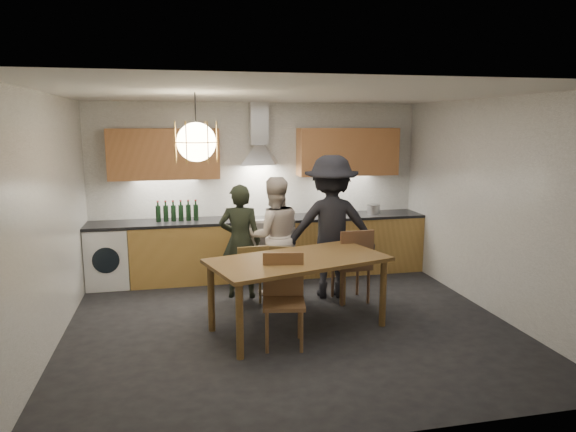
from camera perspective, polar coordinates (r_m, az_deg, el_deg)
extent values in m
plane|color=black|center=(6.06, 0.15, -11.93)|extent=(5.00, 5.00, 0.00)
cube|color=white|center=(7.89, -3.35, 3.03)|extent=(5.00, 0.02, 2.60)
cube|color=white|center=(3.59, 7.93, -5.82)|extent=(5.00, 0.02, 2.60)
cube|color=white|center=(5.72, -25.11, -0.68)|extent=(0.02, 4.50, 2.60)
cube|color=white|center=(6.69, 21.57, 1.03)|extent=(0.02, 4.50, 2.60)
cube|color=silver|center=(5.62, 0.17, 13.43)|extent=(5.00, 4.50, 0.02)
cube|color=tan|center=(7.66, -11.67, -4.01)|extent=(1.45, 0.60, 0.86)
cube|color=tan|center=(8.12, 7.40, -3.08)|extent=(2.05, 0.60, 0.86)
cube|color=white|center=(7.73, -19.30, -4.30)|extent=(0.58, 0.58, 0.85)
cube|color=black|center=(7.57, -14.06, -0.79)|extent=(2.05, 0.62, 0.04)
cube|color=black|center=(8.03, 7.48, 0.05)|extent=(2.05, 0.62, 0.04)
cube|color=silver|center=(7.76, -2.94, -3.85)|extent=(0.90, 0.60, 0.80)
cube|color=black|center=(7.50, -2.58, -4.52)|extent=(0.78, 0.02, 0.42)
cube|color=slate|center=(7.67, -2.97, -0.66)|extent=(0.90, 0.60, 0.08)
cube|color=silver|center=(7.41, -2.65, -0.57)|extent=(0.90, 0.08, 0.04)
cube|color=#C7834C|center=(7.57, -13.59, 6.72)|extent=(1.55, 0.35, 0.72)
cube|color=#C7834C|center=(8.00, 6.66, 7.10)|extent=(1.55, 0.35, 0.72)
cube|color=silver|center=(7.70, -3.28, 10.24)|extent=(0.26, 0.22, 0.62)
cylinder|color=black|center=(5.39, -10.23, 10.75)|extent=(0.01, 0.01, 0.50)
sphere|color=#FFE0A5|center=(5.39, -10.15, 8.09)|extent=(0.40, 0.40, 0.40)
torus|color=gold|center=(5.39, -10.15, 8.09)|extent=(0.43, 0.43, 0.01)
cube|color=brown|center=(5.70, 1.15, -4.91)|extent=(2.13, 1.48, 0.04)
cylinder|color=brown|center=(5.12, -5.39, -11.59)|extent=(0.08, 0.08, 0.78)
cylinder|color=brown|center=(5.81, -8.53, -8.94)|extent=(0.08, 0.08, 0.78)
cylinder|color=brown|center=(5.99, 10.51, -8.43)|extent=(0.08, 0.08, 0.78)
cylinder|color=brown|center=(6.59, 6.13, -6.57)|extent=(0.08, 0.08, 0.78)
cube|color=brown|center=(6.43, -4.18, -6.81)|extent=(0.40, 0.40, 0.04)
cube|color=brown|center=(6.20, -3.88, -5.26)|extent=(0.38, 0.06, 0.42)
cylinder|color=brown|center=(6.67, -3.12, -8.08)|extent=(0.03, 0.03, 0.39)
cylinder|color=brown|center=(6.38, -2.51, -8.92)|extent=(0.03, 0.03, 0.39)
cylinder|color=brown|center=(6.61, -5.74, -8.28)|extent=(0.03, 0.03, 0.39)
cylinder|color=brown|center=(6.32, -5.25, -9.14)|extent=(0.03, 0.03, 0.39)
cube|color=brown|center=(6.52, -0.93, -6.65)|extent=(0.49, 0.49, 0.04)
cube|color=brown|center=(6.30, -1.26, -5.17)|extent=(0.35, 0.18, 0.40)
cylinder|color=brown|center=(6.69, 0.62, -8.05)|extent=(0.03, 0.03, 0.38)
cylinder|color=brown|center=(6.41, 0.11, -8.87)|extent=(0.03, 0.03, 0.38)
cylinder|color=brown|center=(6.75, -1.89, -7.89)|extent=(0.03, 0.03, 0.38)
cylinder|color=brown|center=(6.47, -2.51, -8.69)|extent=(0.03, 0.03, 0.38)
cube|color=brown|center=(6.74, 6.96, -5.48)|extent=(0.46, 0.46, 0.04)
cube|color=brown|center=(6.50, 7.68, -3.71)|extent=(0.44, 0.07, 0.48)
cylinder|color=brown|center=(7.03, 7.71, -6.91)|extent=(0.04, 0.04, 0.45)
cylinder|color=brown|center=(6.73, 8.91, -7.75)|extent=(0.04, 0.04, 0.45)
cylinder|color=brown|center=(6.91, 4.98, -7.18)|extent=(0.04, 0.04, 0.45)
cylinder|color=brown|center=(6.59, 6.07, -8.06)|extent=(0.04, 0.04, 0.45)
cube|color=brown|center=(5.36, -0.47, -9.68)|extent=(0.50, 0.50, 0.04)
cube|color=brown|center=(5.47, -0.54, -6.47)|extent=(0.43, 0.12, 0.47)
cylinder|color=brown|center=(5.28, -2.34, -12.80)|extent=(0.04, 0.04, 0.44)
cylinder|color=brown|center=(5.61, -2.34, -11.41)|extent=(0.04, 0.04, 0.44)
cylinder|color=brown|center=(5.29, 1.52, -12.74)|extent=(0.04, 0.04, 0.44)
cylinder|color=brown|center=(5.62, 1.28, -11.36)|extent=(0.04, 0.04, 0.44)
imported|color=black|center=(6.79, -5.34, -2.82)|extent=(0.62, 0.48, 1.52)
imported|color=beige|center=(6.89, -1.57, -2.25)|extent=(0.80, 0.63, 1.60)
imported|color=black|center=(6.80, 4.78, -1.20)|extent=(1.31, 0.87, 1.89)
imported|color=#AEAEB1|center=(7.86, 5.44, 0.29)|extent=(0.31, 0.31, 0.07)
cylinder|color=#B7B7BB|center=(8.10, 9.47, 0.73)|extent=(0.24, 0.24, 0.14)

